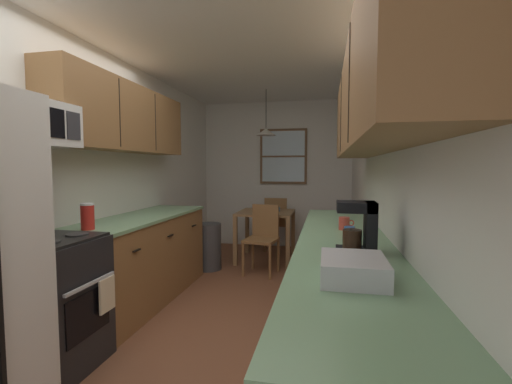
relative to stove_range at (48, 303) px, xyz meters
name	(u,v)px	position (x,y,z in m)	size (l,w,h in m)	color
ground_plane	(240,301)	(0.99, 1.44, -0.47)	(12.00, 12.00, 0.00)	brown
wall_left	(121,179)	(-0.36, 1.44, 0.80)	(0.10, 9.00, 2.55)	white
wall_right	(378,181)	(2.34, 1.44, 0.80)	(0.10, 9.00, 2.55)	white
wall_back	(276,175)	(0.99, 4.09, 0.80)	(4.40, 0.10, 2.55)	white
ceiling_slab	(239,48)	(0.99, 1.44, 2.12)	(4.40, 9.00, 0.08)	white
stove_range	(48,303)	(0.00, 0.00, 0.00)	(0.66, 0.60, 1.10)	black
microwave_over_range	(25,123)	(-0.11, 0.00, 1.22)	(0.39, 0.64, 0.31)	white
counter_left	(143,258)	(-0.01, 1.26, -0.02)	(0.64, 1.93, 0.90)	olive
upper_cabinets_left	(125,118)	(-0.15, 1.21, 1.42)	(0.33, 2.01, 0.67)	olive
counter_right	(344,303)	(1.99, 0.46, -0.02)	(0.64, 3.33, 0.90)	olive
upper_cabinets_right	(370,101)	(2.13, 0.41, 1.36)	(0.33, 3.01, 0.66)	olive
dining_table	(266,220)	(0.98, 3.07, 0.14)	(0.81, 0.81, 0.74)	olive
dining_chair_near	(263,235)	(1.05, 2.46, 0.03)	(0.45, 0.45, 0.90)	olive
dining_chair_far	(276,221)	(1.05, 3.68, 0.03)	(0.41, 0.41, 0.90)	olive
pendant_light	(266,132)	(0.98, 3.07, 1.46)	(0.29, 0.29, 0.67)	black
back_window	(283,156)	(1.13, 4.02, 1.12)	(0.82, 0.05, 0.96)	brown
trash_bin	(209,246)	(0.29, 2.46, -0.16)	(0.34, 0.34, 0.63)	#3F3F42
storage_canister	(88,216)	(-0.01, 0.44, 0.53)	(0.10, 0.10, 0.21)	red
dish_towel	(107,294)	(0.35, 0.15, 0.03)	(0.02, 0.16, 0.24)	beige
coffee_maker	(361,226)	(2.07, 0.10, 0.59)	(0.22, 0.18, 0.30)	black
mug_by_coffeemaker	(344,223)	(2.01, 0.84, 0.48)	(0.12, 0.08, 0.10)	#BF3F33
mug_spare	(350,234)	(2.02, 0.38, 0.48)	(0.11, 0.07, 0.10)	#335999
dish_rack	(353,268)	(1.98, -0.41, 0.48)	(0.28, 0.34, 0.10)	silver
table_serving_bowl	(274,209)	(1.09, 3.15, 0.30)	(0.19, 0.19, 0.06)	#4C7299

